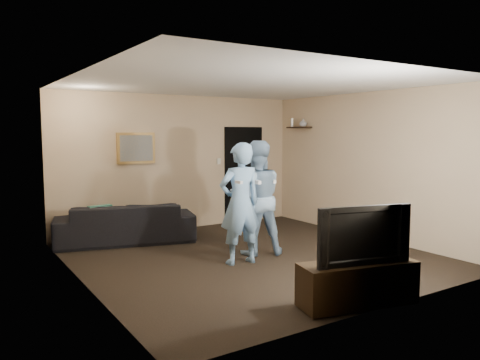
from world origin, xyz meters
TOP-DOWN VIEW (x-y plane):
  - ground at (0.00, 0.00)m, footprint 5.00×5.00m
  - ceiling at (0.00, 0.00)m, footprint 5.00×5.00m
  - wall_back at (0.00, 2.50)m, footprint 5.00×0.04m
  - wall_front at (0.00, -2.50)m, footprint 5.00×0.04m
  - wall_left at (-2.50, 0.00)m, footprint 0.04×5.00m
  - wall_right at (2.50, 0.00)m, footprint 0.04×5.00m
  - sofa at (-1.31, 1.96)m, footprint 2.47×1.48m
  - throw_pillow at (-1.74, 1.96)m, footprint 0.41×0.18m
  - painting_frame at (-0.90, 2.48)m, footprint 0.72×0.05m
  - painting_canvas at (-0.90, 2.45)m, footprint 0.62×0.01m
  - doorway at (1.45, 2.47)m, footprint 0.90×0.06m
  - light_switch at (0.85, 2.48)m, footprint 0.08×0.02m
  - wall_shelf at (2.39, 1.80)m, footprint 0.20×0.60m
  - shelf_vase at (2.39, 1.67)m, footprint 0.19×0.19m
  - shelf_figurine at (2.39, 2.03)m, footprint 0.06×0.06m
  - tv_console at (-0.17, -2.31)m, footprint 1.37×0.71m
  - television at (-0.17, -2.31)m, footprint 1.11×0.40m
  - wii_player_left at (-0.35, -0.21)m, footprint 0.67×0.52m
  - wii_player_right at (0.14, 0.10)m, footprint 1.04×0.93m

SIDE VIEW (x-z plane):
  - ground at x=0.00m, z-range 0.00..0.00m
  - tv_console at x=-0.17m, z-range 0.02..0.48m
  - sofa at x=-1.31m, z-range 0.00..0.68m
  - throw_pillow at x=-1.74m, z-range 0.28..0.68m
  - television at x=-0.17m, z-range 0.48..1.12m
  - wii_player_left at x=-0.35m, z-range 0.00..1.74m
  - wii_player_right at x=0.14m, z-range 0.00..1.76m
  - doorway at x=1.45m, z-range 0.00..2.00m
  - wall_back at x=0.00m, z-range 0.00..2.60m
  - wall_front at x=0.00m, z-range 0.00..2.60m
  - wall_left at x=-2.50m, z-range 0.00..2.60m
  - wall_right at x=2.50m, z-range 0.00..2.60m
  - light_switch at x=0.85m, z-range 1.24..1.36m
  - painting_frame at x=-0.90m, z-range 1.32..1.89m
  - painting_canvas at x=-0.90m, z-range 1.37..1.83m
  - wall_shelf at x=2.39m, z-range 1.98..2.00m
  - shelf_vase at x=2.39m, z-range 2.00..2.17m
  - shelf_figurine at x=2.39m, z-range 2.00..2.18m
  - ceiling at x=0.00m, z-range 2.58..2.62m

